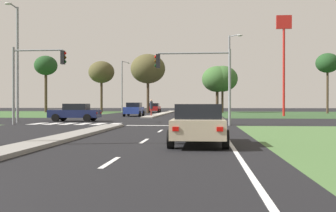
% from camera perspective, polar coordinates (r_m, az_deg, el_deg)
% --- Properties ---
extents(ground_plane, '(200.00, 200.00, 0.00)m').
position_cam_1_polar(ground_plane, '(35.26, -4.59, -2.09)').
color(ground_plane, black).
extents(median_island_near, '(1.20, 22.00, 0.14)m').
position_cam_1_polar(median_island_near, '(16.86, -15.45, -4.53)').
color(median_island_near, gray).
rests_on(median_island_near, ground).
extents(median_island_far, '(1.20, 36.00, 0.14)m').
position_cam_1_polar(median_island_far, '(60.04, -0.60, -1.01)').
color(median_island_far, '#ADA89E').
rests_on(median_island_far, ground).
extents(lane_dash_near, '(0.14, 2.00, 0.01)m').
position_cam_1_polar(lane_dash_near, '(10.65, -8.00, -7.72)').
color(lane_dash_near, silver).
rests_on(lane_dash_near, ground).
extents(lane_dash_second, '(0.14, 2.00, 0.01)m').
position_cam_1_polar(lane_dash_second, '(16.52, -3.29, -4.84)').
color(lane_dash_second, silver).
rests_on(lane_dash_second, ground).
extents(lane_dash_third, '(0.14, 2.00, 0.01)m').
position_cam_1_polar(lane_dash_third, '(22.45, -1.08, -3.47)').
color(lane_dash_third, silver).
rests_on(lane_dash_third, ground).
extents(lane_dash_fourth, '(0.14, 2.00, 0.01)m').
position_cam_1_polar(lane_dash_fourth, '(28.42, 0.21, -2.66)').
color(lane_dash_fourth, silver).
rests_on(lane_dash_fourth, ground).
extents(edge_line_right, '(0.14, 24.00, 0.01)m').
position_cam_1_polar(edge_line_right, '(16.83, 8.34, -4.75)').
color(edge_line_right, silver).
rests_on(edge_line_right, ground).
extents(stop_bar_near, '(6.40, 0.50, 0.01)m').
position_cam_1_polar(stop_bar_near, '(27.86, 0.73, -2.72)').
color(stop_bar_near, silver).
rests_on(stop_bar_near, ground).
extents(crosswalk_bar_near, '(0.70, 2.80, 0.01)m').
position_cam_1_polar(crosswalk_bar_near, '(32.02, -17.55, -2.34)').
color(crosswalk_bar_near, silver).
rests_on(crosswalk_bar_near, ground).
extents(crosswalk_bar_second, '(0.70, 2.80, 0.01)m').
position_cam_1_polar(crosswalk_bar_second, '(31.60, -15.62, -2.37)').
color(crosswalk_bar_second, silver).
rests_on(crosswalk_bar_second, ground).
extents(crosswalk_bar_third, '(0.70, 2.80, 0.01)m').
position_cam_1_polar(crosswalk_bar_third, '(31.21, -13.65, -2.40)').
color(crosswalk_bar_third, silver).
rests_on(crosswalk_bar_third, ground).
extents(crosswalk_bar_fourth, '(0.70, 2.80, 0.01)m').
position_cam_1_polar(crosswalk_bar_fourth, '(30.87, -11.62, -2.43)').
color(crosswalk_bar_fourth, silver).
rests_on(crosswalk_bar_fourth, ground).
extents(crosswalk_bar_fifth, '(0.70, 2.80, 0.01)m').
position_cam_1_polar(crosswalk_bar_fifth, '(30.56, -9.55, -2.46)').
color(crosswalk_bar_fifth, silver).
rests_on(crosswalk_bar_fifth, ground).
extents(crosswalk_bar_sixth, '(0.70, 2.80, 0.01)m').
position_cam_1_polar(crosswalk_bar_sixth, '(30.29, -7.44, -2.48)').
color(crosswalk_bar_sixth, silver).
rests_on(crosswalk_bar_sixth, ground).
extents(car_beige_near, '(2.03, 4.46, 1.48)m').
position_cam_1_polar(car_beige_near, '(15.04, 4.24, -2.47)').
color(car_beige_near, '#BCAD8E').
rests_on(car_beige_near, ground).
extents(car_blue_second, '(2.01, 4.33, 1.60)m').
position_cam_1_polar(car_blue_second, '(48.40, -4.72, -0.46)').
color(car_blue_second, navy).
rests_on(car_blue_second, ground).
extents(car_red_third, '(1.96, 4.53, 1.55)m').
position_cam_1_polar(car_red_third, '(68.13, -1.95, -0.24)').
color(car_red_third, '#A31919').
rests_on(car_red_third, ground).
extents(car_navy_fourth, '(4.20, 2.05, 1.48)m').
position_cam_1_polar(car_navy_fourth, '(35.60, -12.71, -0.85)').
color(car_navy_fourth, '#161E47').
rests_on(car_navy_fourth, ground).
extents(traffic_signal_near_right, '(5.23, 0.32, 5.18)m').
position_cam_1_polar(traffic_signal_near_right, '(28.22, 4.48, 4.67)').
color(traffic_signal_near_right, gray).
rests_on(traffic_signal_near_right, ground).
extents(traffic_signal_near_left, '(3.95, 0.32, 5.50)m').
position_cam_1_polar(traffic_signal_near_left, '(30.70, -18.21, 4.54)').
color(traffic_signal_near_left, gray).
rests_on(traffic_signal_near_left, ground).
extents(street_lamp_second, '(0.59, 2.18, 9.01)m').
position_cam_1_polar(street_lamp_second, '(34.21, -20.20, 6.28)').
color(street_lamp_second, gray).
rests_on(street_lamp_second, ground).
extents(street_lamp_third, '(1.41, 1.54, 8.93)m').
position_cam_1_polar(street_lamp_third, '(45.60, 8.62, 4.72)').
color(street_lamp_third, gray).
rests_on(street_lamp_third, ground).
extents(street_lamp_fourth, '(1.13, 2.50, 9.06)m').
position_cam_1_polar(street_lamp_fourth, '(73.75, -6.28, 3.16)').
color(street_lamp_fourth, gray).
rests_on(street_lamp_fourth, ground).
extents(pedestrian_at_median, '(0.34, 0.34, 1.82)m').
position_cam_1_polar(pedestrian_at_median, '(46.54, -2.33, 0.04)').
color(pedestrian_at_median, maroon).
rests_on(pedestrian_at_median, median_island_far).
extents(fastfood_pole_sign, '(1.80, 0.40, 11.99)m').
position_cam_1_polar(fastfood_pole_sign, '(51.46, 15.72, 8.40)').
color(fastfood_pole_sign, red).
rests_on(fastfood_pole_sign, ground).
extents(treeline_near, '(3.87, 3.87, 9.59)m').
position_cam_1_polar(treeline_near, '(73.02, -16.54, 5.29)').
color(treeline_near, '#423323').
rests_on(treeline_near, ground).
extents(treeline_second, '(4.34, 4.34, 8.64)m').
position_cam_1_polar(treeline_second, '(70.42, -9.19, 4.61)').
color(treeline_second, '#423323').
rests_on(treeline_second, ground).
extents(treeline_third, '(5.38, 5.38, 9.19)m').
position_cam_1_polar(treeline_third, '(64.35, -2.79, 5.14)').
color(treeline_third, '#423323').
rests_on(treeline_third, ground).
extents(treeline_fourth, '(5.02, 5.02, 7.71)m').
position_cam_1_polar(treeline_fourth, '(68.67, 7.54, 3.74)').
color(treeline_fourth, '#423323').
rests_on(treeline_fourth, ground).
extents(treeline_fifth, '(5.03, 5.03, 7.67)m').
position_cam_1_polar(treeline_fifth, '(68.49, 6.82, 3.70)').
color(treeline_fifth, '#423323').
rests_on(treeline_fifth, ground).
extents(treeline_sixth, '(3.46, 3.46, 9.04)m').
position_cam_1_polar(treeline_sixth, '(66.39, 21.19, 5.50)').
color(treeline_sixth, '#423323').
rests_on(treeline_sixth, ground).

